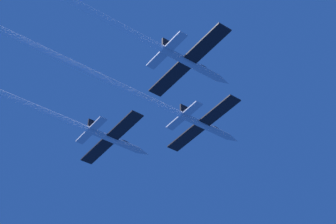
# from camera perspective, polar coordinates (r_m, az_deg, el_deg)

# --- Properties ---
(jet_lead) EXTENTS (17.05, 46.00, 2.82)m
(jet_lead) POSITION_cam_1_polar(r_m,az_deg,el_deg) (90.60, -2.11, 1.36)
(jet_lead) COLOR #B2BAC6
(jet_left_wing) EXTENTS (17.05, 46.46, 2.82)m
(jet_left_wing) POSITION_cam_1_polar(r_m,az_deg,el_deg) (94.63, -11.71, -0.16)
(jet_left_wing) COLOR #B2BAC6
(jet_right_wing) EXTENTS (17.05, 52.81, 2.82)m
(jet_right_wing) POSITION_cam_1_polar(r_m,az_deg,el_deg) (78.43, -6.41, 9.37)
(jet_right_wing) COLOR #B2BAC6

